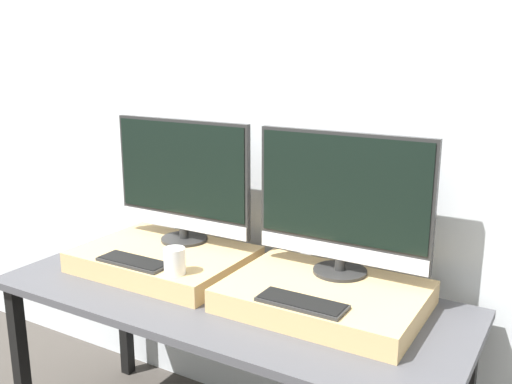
# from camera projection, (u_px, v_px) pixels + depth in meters

# --- Properties ---
(wall_back) EXTENTS (8.00, 0.04, 2.60)m
(wall_back) POSITION_uv_depth(u_px,v_px,m) (283.00, 128.00, 2.32)
(wall_back) COLOR silver
(wall_back) RESTS_ON ground_plane
(workbench) EXTENTS (1.76, 0.73, 0.74)m
(workbench) POSITION_uv_depth(u_px,v_px,m) (226.00, 312.00, 2.12)
(workbench) COLOR #47474C
(workbench) RESTS_ON ground_plane
(wooden_riser_left) EXTENTS (0.67, 0.49, 0.08)m
(wooden_riser_left) POSITION_uv_depth(u_px,v_px,m) (164.00, 259.00, 2.33)
(wooden_riser_left) COLOR tan
(wooden_riser_left) RESTS_ON workbench
(monitor_left) EXTENTS (0.65, 0.20, 0.52)m
(monitor_left) POSITION_uv_depth(u_px,v_px,m) (182.00, 179.00, 2.37)
(monitor_left) COLOR #282828
(monitor_left) RESTS_ON wooden_riser_left
(keyboard_left) EXTENTS (0.29, 0.11, 0.01)m
(keyboard_left) POSITION_uv_depth(u_px,v_px,m) (134.00, 261.00, 2.17)
(keyboard_left) COLOR #2D2D2D
(keyboard_left) RESTS_ON wooden_riser_left
(mug) EXTENTS (0.08, 0.08, 0.10)m
(mug) POSITION_uv_depth(u_px,v_px,m) (175.00, 261.00, 2.06)
(mug) COLOR white
(mug) RESTS_ON wooden_riser_left
(wooden_riser_right) EXTENTS (0.67, 0.49, 0.08)m
(wooden_riser_right) POSITION_uv_depth(u_px,v_px,m) (324.00, 296.00, 1.98)
(wooden_riser_right) COLOR tan
(wooden_riser_right) RESTS_ON workbench
(monitor_right) EXTENTS (0.65, 0.20, 0.52)m
(monitor_right) POSITION_uv_depth(u_px,v_px,m) (342.00, 202.00, 2.02)
(monitor_right) COLOR #282828
(monitor_right) RESTS_ON wooden_riser_right
(keyboard_right) EXTENTS (0.29, 0.11, 0.01)m
(keyboard_right) POSITION_uv_depth(u_px,v_px,m) (302.00, 303.00, 1.82)
(keyboard_right) COLOR #2D2D2D
(keyboard_right) RESTS_ON wooden_riser_right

